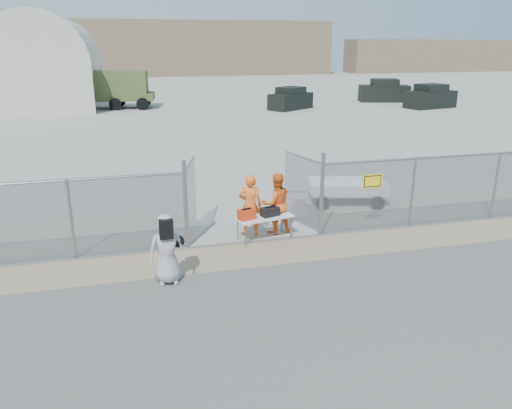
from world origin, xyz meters
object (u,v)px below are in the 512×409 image
object	(u,v)px
visitor	(167,249)
folding_table	(264,228)
utility_trailer	(346,191)
security_worker_right	(276,203)
security_worker_left	(250,205)

from	to	relation	value
visitor	folding_table	bearing A→B (deg)	35.39
visitor	utility_trailer	distance (m)	8.23
utility_trailer	security_worker_right	bearing A→B (deg)	-132.11
security_worker_right	visitor	bearing A→B (deg)	32.52
security_worker_right	security_worker_left	bearing A→B (deg)	-3.46
folding_table	security_worker_left	world-z (taller)	security_worker_left
security_worker_right	utility_trailer	distance (m)	3.99
security_worker_left	security_worker_right	distance (m)	0.80
security_worker_right	utility_trailer	size ratio (longest dim) A/B	0.53
security_worker_left	security_worker_right	xyz separation A→B (m)	(0.80, 0.00, -0.01)
folding_table	security_worker_left	size ratio (longest dim) A/B	0.88
security_worker_left	utility_trailer	distance (m)	4.67
security_worker_left	visitor	bearing A→B (deg)	62.79
utility_trailer	folding_table	bearing A→B (deg)	-131.32
visitor	utility_trailer	world-z (taller)	visitor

